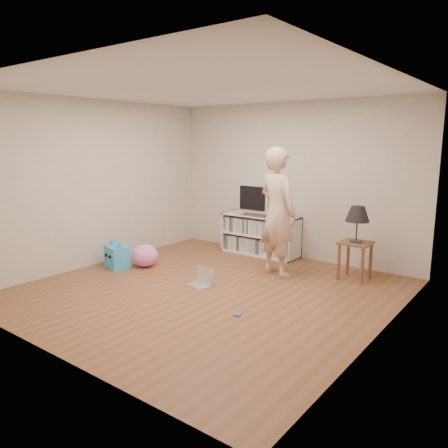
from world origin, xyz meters
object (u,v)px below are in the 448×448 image
at_px(media_unit, 261,235).
at_px(plush_pink, 145,256).
at_px(dvd_deck, 261,213).
at_px(table_lamp, 357,215).
at_px(side_table, 355,251).
at_px(laptop, 202,280).
at_px(person, 277,212).
at_px(crt_tv, 261,197).
at_px(plush_blue, 117,256).

bearing_deg(media_unit, plush_pink, -120.59).
bearing_deg(dvd_deck, table_lamp, -11.36).
bearing_deg(media_unit, side_table, -11.83).
bearing_deg(table_lamp, dvd_deck, 168.64).
height_order(table_lamp, laptop, table_lamp).
xyz_separation_m(dvd_deck, person, (0.83, -0.85, 0.21)).
xyz_separation_m(media_unit, crt_tv, (0.00, -0.02, 0.67)).
distance_m(laptop, plush_blue, 1.62).
bearing_deg(plush_pink, plush_blue, -136.17).
height_order(laptop, plush_pink, plush_pink).
xyz_separation_m(person, plush_blue, (-2.18, -1.19, -0.76)).
height_order(side_table, table_lamp, table_lamp).
height_order(person, laptop, person).
xyz_separation_m(crt_tv, plush_pink, (-1.04, -1.74, -0.84)).
relative_size(dvd_deck, crt_tv, 0.75).
xyz_separation_m(dvd_deck, plush_blue, (-1.35, -2.04, -0.56)).
distance_m(person, plush_pink, 2.21).
xyz_separation_m(crt_tv, laptop, (0.26, -1.89, -0.95)).
bearing_deg(table_lamp, plush_blue, -152.34).
bearing_deg(laptop, table_lamp, 53.02).
height_order(dvd_deck, person, person).
xyz_separation_m(laptop, plush_blue, (-1.61, -0.15, 0.11)).
xyz_separation_m(side_table, table_lamp, (0.00, 0.00, 0.53)).
height_order(dvd_deck, plush_blue, dvd_deck).
xyz_separation_m(table_lamp, laptop, (-1.58, -1.53, -0.88)).
distance_m(crt_tv, person, 1.19).
bearing_deg(dvd_deck, crt_tv, -90.00).
xyz_separation_m(media_unit, plush_blue, (-1.35, -2.06, -0.17)).
relative_size(dvd_deck, person, 0.24).
relative_size(crt_tv, person, 0.32).
bearing_deg(crt_tv, dvd_deck, 90.00).
xyz_separation_m(media_unit, side_table, (1.84, -0.39, 0.07)).
bearing_deg(dvd_deck, side_table, -11.36).
height_order(dvd_deck, table_lamp, table_lamp).
height_order(dvd_deck, plush_pink, dvd_deck).
bearing_deg(person, media_unit, -28.04).
bearing_deg(person, laptop, 79.71).
relative_size(side_table, table_lamp, 1.07).
bearing_deg(crt_tv, plush_blue, -123.52).
bearing_deg(plush_pink, side_table, 25.51).
relative_size(side_table, plush_pink, 1.32).
height_order(person, plush_blue, person).
xyz_separation_m(side_table, plush_blue, (-3.19, -1.67, -0.24)).
relative_size(table_lamp, laptop, 1.34).
bearing_deg(laptop, crt_tv, 106.87).
xyz_separation_m(media_unit, table_lamp, (1.84, -0.39, 0.59)).
distance_m(dvd_deck, plush_blue, 2.51).
distance_m(dvd_deck, person, 1.20).
distance_m(side_table, laptop, 2.22).
bearing_deg(crt_tv, side_table, -11.26).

